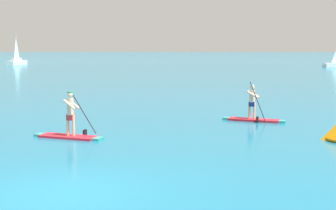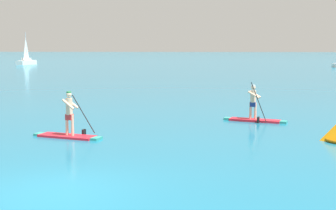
% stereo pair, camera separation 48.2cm
% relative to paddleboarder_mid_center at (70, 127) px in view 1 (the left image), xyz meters
% --- Properties ---
extents(ground, '(440.00, 440.00, 0.00)m').
position_rel_paddleboarder_mid_center_xyz_m(ground, '(1.66, -6.80, -0.42)').
color(ground, '#196B8C').
extents(paddleboarder_mid_center, '(2.85, 1.32, 1.84)m').
position_rel_paddleboarder_mid_center_xyz_m(paddleboarder_mid_center, '(0.00, 0.00, 0.00)').
color(paddleboarder_mid_center, red).
rests_on(paddleboarder_mid_center, ground).
extents(paddleboarder_far_right, '(2.90, 1.35, 1.90)m').
position_rel_paddleboarder_mid_center_xyz_m(paddleboarder_far_right, '(7.54, 4.47, -0.03)').
color(paddleboarder_far_right, red).
rests_on(paddleboarder_far_right, ground).
extents(sailboat_left_horizon, '(2.27, 4.71, 5.70)m').
position_rel_paddleboarder_mid_center_xyz_m(sailboat_left_horizon, '(-26.21, 65.18, 0.34)').
color(sailboat_left_horizon, white).
rests_on(sailboat_left_horizon, ground).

